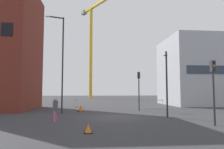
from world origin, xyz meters
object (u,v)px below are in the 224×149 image
object	(u,v)px
pedestrian_walking	(55,108)
traffic_light_far	(213,82)
streetlamp_short	(167,77)
traffic_cone_striped	(81,108)
traffic_cone_orange	(88,129)
construction_crane	(91,39)
streetlamp_tall	(61,58)
traffic_light_verge	(139,85)

from	to	relation	value
pedestrian_walking	traffic_light_far	bearing A→B (deg)	-12.90
streetlamp_short	traffic_cone_striped	bearing A→B (deg)	143.34
streetlamp_short	traffic_cone_orange	bearing A→B (deg)	-136.29
construction_crane	streetlamp_tall	world-z (taller)	construction_crane
streetlamp_tall	pedestrian_walking	xyz separation A→B (m)	(0.51, -5.41, -4.29)
traffic_light_far	traffic_cone_striped	size ratio (longest dim) A/B	5.71
streetlamp_tall	traffic_light_far	distance (m)	13.23
streetlamp_short	traffic_light_far	world-z (taller)	streetlamp_short
construction_crane	traffic_cone_orange	world-z (taller)	construction_crane
pedestrian_walking	construction_crane	bearing A→B (deg)	87.56
pedestrian_walking	traffic_cone_striped	world-z (taller)	pedestrian_walking
pedestrian_walking	traffic_cone_orange	distance (m)	4.53
traffic_light_verge	traffic_cone_striped	distance (m)	6.63
streetlamp_short	traffic_cone_striped	world-z (taller)	streetlamp_short
traffic_cone_striped	traffic_cone_orange	bearing A→B (deg)	-84.95
streetlamp_tall	traffic_cone_striped	xyz separation A→B (m)	(1.81, 2.17, -4.94)
streetlamp_short	traffic_light_far	xyz separation A→B (m)	(1.37, -4.44, -0.56)
traffic_light_far	traffic_cone_orange	xyz separation A→B (m)	(-7.63, -1.55, -2.47)
streetlamp_short	traffic_cone_orange	size ratio (longest dim) A/B	11.60
construction_crane	pedestrian_walking	xyz separation A→B (m)	(-1.97, -46.20, -16.31)
construction_crane	traffic_light_far	distance (m)	51.25
traffic_cone_orange	traffic_cone_striped	bearing A→B (deg)	95.05
streetlamp_tall	traffic_cone_striped	world-z (taller)	streetlamp_tall
traffic_cone_orange	streetlamp_short	bearing A→B (deg)	43.71
streetlamp_tall	traffic_cone_orange	world-z (taller)	streetlamp_tall
traffic_cone_orange	traffic_cone_striped	distance (m)	11.45
construction_crane	traffic_cone_striped	size ratio (longest dim) A/B	39.09
construction_crane	traffic_light_verge	size ratio (longest dim) A/B	6.57
pedestrian_walking	traffic_cone_orange	size ratio (longest dim) A/B	3.62
traffic_cone_striped	streetlamp_short	bearing A→B (deg)	-36.66
streetlamp_tall	traffic_light_verge	world-z (taller)	streetlamp_tall
construction_crane	pedestrian_walking	size ratio (longest dim) A/B	16.33
traffic_light_far	pedestrian_walking	xyz separation A→B (m)	(-9.94, 2.28, -1.71)
streetlamp_short	pedestrian_walking	bearing A→B (deg)	-165.83
traffic_light_verge	traffic_cone_striped	size ratio (longest dim) A/B	5.95
traffic_light_verge	traffic_light_far	world-z (taller)	traffic_light_verge
traffic_cone_orange	construction_crane	bearing A→B (deg)	90.38
traffic_light_verge	traffic_cone_striped	bearing A→B (deg)	-179.66
traffic_light_far	traffic_cone_orange	bearing A→B (deg)	-168.53
construction_crane	traffic_cone_striped	xyz separation A→B (m)	(-0.67, -38.63, -16.95)
construction_crane	traffic_light_far	size ratio (longest dim) A/B	6.84
construction_crane	streetlamp_short	world-z (taller)	construction_crane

